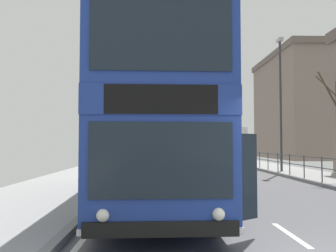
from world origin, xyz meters
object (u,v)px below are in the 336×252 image
object	(u,v)px
double_decker_bus_main	(154,124)
street_lamp_far_side	(281,94)
background_bus_far_lane	(220,145)
background_building_01	(310,106)

from	to	relation	value
double_decker_bus_main	street_lamp_far_side	world-z (taller)	street_lamp_far_side
background_bus_far_lane	double_decker_bus_main	bearing A→B (deg)	-104.24
background_bus_far_lane	street_lamp_far_side	distance (m)	11.16
background_building_01	street_lamp_far_side	bearing A→B (deg)	-116.26
double_decker_bus_main	background_building_01	size ratio (longest dim) A/B	0.61
double_decker_bus_main	background_building_01	bearing A→B (deg)	61.33
double_decker_bus_main	background_building_01	xyz separation A→B (m)	(19.25, 35.21, 4.18)
background_bus_far_lane	background_building_01	size ratio (longest dim) A/B	0.66
background_bus_far_lane	street_lamp_far_side	size ratio (longest dim) A/B	1.36
double_decker_bus_main	background_bus_far_lane	size ratio (longest dim) A/B	0.93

